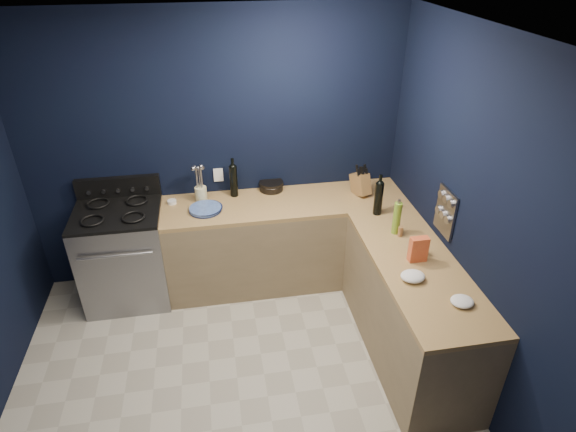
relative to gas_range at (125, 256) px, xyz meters
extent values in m
cube|color=#ACA797|center=(0.93, -1.42, -0.47)|extent=(3.50, 3.50, 0.02)
cube|color=silver|center=(0.93, -1.42, 2.15)|extent=(3.50, 3.50, 0.02)
cube|color=black|center=(0.93, 0.34, 0.84)|extent=(3.50, 0.02, 2.60)
cube|color=black|center=(2.69, -1.42, 0.84)|extent=(0.02, 3.50, 2.60)
cube|color=#836F4F|center=(1.53, 0.02, -0.03)|extent=(2.30, 0.63, 0.86)
cube|color=brown|center=(1.53, 0.02, 0.42)|extent=(2.30, 0.63, 0.04)
cube|color=#836F4F|center=(2.37, -1.13, -0.03)|extent=(0.63, 1.67, 0.86)
cube|color=brown|center=(2.37, -1.13, 0.42)|extent=(0.63, 1.67, 0.04)
cube|color=gray|center=(0.00, 0.00, 0.00)|extent=(0.76, 0.66, 0.92)
cube|color=black|center=(0.00, -0.32, -0.01)|extent=(0.59, 0.02, 0.42)
cube|color=black|center=(0.00, 0.00, 0.48)|extent=(0.76, 0.66, 0.03)
cube|color=black|center=(0.00, 0.30, 0.58)|extent=(0.76, 0.06, 0.20)
cube|color=gray|center=(2.67, -0.87, 0.72)|extent=(0.02, 0.28, 0.38)
cube|color=white|center=(0.93, 0.32, 0.62)|extent=(0.09, 0.02, 0.13)
cylinder|color=#3B4F8F|center=(0.78, -0.04, 0.46)|extent=(0.34, 0.34, 0.04)
cylinder|color=white|center=(0.48, 0.16, 0.46)|extent=(0.10, 0.10, 0.03)
cylinder|color=beige|center=(0.75, 0.17, 0.51)|extent=(0.12, 0.12, 0.14)
cylinder|color=black|center=(1.07, 0.21, 0.59)|extent=(0.09, 0.09, 0.31)
cylinder|color=black|center=(1.43, 0.27, 0.48)|extent=(0.30, 0.30, 0.09)
cube|color=brown|center=(2.27, 0.05, 0.54)|extent=(0.18, 0.26, 0.25)
cylinder|color=black|center=(2.30, -0.35, 0.59)|extent=(0.10, 0.10, 0.31)
cylinder|color=olive|center=(2.35, -0.68, 0.58)|extent=(0.08, 0.08, 0.28)
cylinder|color=olive|center=(2.37, -0.73, 0.48)|extent=(0.04, 0.04, 0.09)
cylinder|color=olive|center=(2.46, -1.01, 0.48)|extent=(0.05, 0.05, 0.08)
cube|color=red|center=(2.37, -1.08, 0.54)|extent=(0.14, 0.07, 0.20)
ellipsoid|color=white|center=(2.25, -1.30, 0.47)|extent=(0.22, 0.21, 0.06)
ellipsoid|color=white|center=(2.47, -1.61, 0.46)|extent=(0.16, 0.14, 0.05)
camera|label=1|loc=(0.89, -3.84, 2.62)|focal=29.64mm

